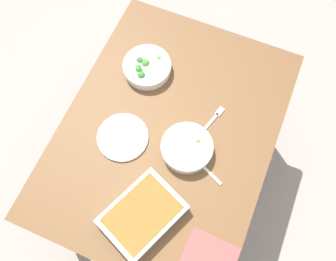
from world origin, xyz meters
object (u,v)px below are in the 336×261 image
spoon_by_stew (201,165)px  broccoli_bowl (147,67)px  side_plate (123,137)px  baking_dish (143,215)px  stew_bowl (187,148)px  fork_on_table (213,120)px

spoon_by_stew → broccoli_bowl: bearing=50.1°
broccoli_bowl → side_plate: 0.35m
broccoli_bowl → spoon_by_stew: 0.52m
baking_dish → spoon_by_stew: (0.29, -0.14, -0.03)m
stew_bowl → fork_on_table: 0.18m
side_plate → spoon_by_stew: bearing=-87.3°
stew_bowl → broccoli_bowl: (0.29, 0.31, -0.00)m
baking_dish → fork_on_table: 0.51m
stew_bowl → baking_dish: 0.33m
broccoli_bowl → side_plate: bearing=-173.4°
side_plate → fork_on_table: (0.23, -0.33, -0.00)m
broccoli_bowl → fork_on_table: (-0.12, -0.37, -0.03)m
broccoli_bowl → baking_dish: bearing=-157.4°
broccoli_bowl → side_plate: broccoli_bowl is taller
stew_bowl → side_plate: 0.28m
side_plate → fork_on_table: 0.40m
spoon_by_stew → fork_on_table: size_ratio=0.96×
stew_bowl → baking_dish: same height
side_plate → stew_bowl: bearing=-79.0°
baking_dish → fork_on_table: baking_dish is taller
side_plate → spoon_by_stew: 0.36m
stew_bowl → broccoli_bowl: 0.43m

